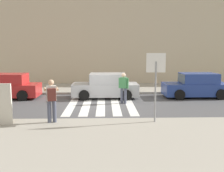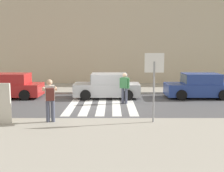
# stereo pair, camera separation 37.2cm
# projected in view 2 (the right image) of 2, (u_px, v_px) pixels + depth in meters

# --- Properties ---
(ground_plane) EXTENTS (120.00, 120.00, 0.00)m
(ground_plane) POSITION_uv_depth(u_px,v_px,m) (101.00, 105.00, 14.31)
(ground_plane) COLOR #4C4C4F
(sidewalk_near) EXTENTS (60.00, 6.00, 0.14)m
(sidewalk_near) POSITION_uv_depth(u_px,v_px,m) (93.00, 145.00, 8.16)
(sidewalk_near) COLOR #9E998C
(sidewalk_near) RESTS_ON ground
(sidewalk_far) EXTENTS (60.00, 4.80, 0.14)m
(sidewalk_far) POSITION_uv_depth(u_px,v_px,m) (104.00, 88.00, 20.24)
(sidewalk_far) COLOR #9E998C
(sidewalk_far) RESTS_ON ground
(building_facade_far) EXTENTS (56.00, 4.00, 7.16)m
(building_facade_far) POSITION_uv_depth(u_px,v_px,m) (105.00, 44.00, 24.12)
(building_facade_far) COLOR beige
(building_facade_far) RESTS_ON ground
(crosswalk_stripe_0) EXTENTS (0.44, 5.20, 0.01)m
(crosswalk_stripe_0) POSITION_uv_depth(u_px,v_px,m) (72.00, 105.00, 14.50)
(crosswalk_stripe_0) COLOR silver
(crosswalk_stripe_0) RESTS_ON ground
(crosswalk_stripe_1) EXTENTS (0.44, 5.20, 0.01)m
(crosswalk_stripe_1) POSITION_uv_depth(u_px,v_px,m) (87.00, 105.00, 14.51)
(crosswalk_stripe_1) COLOR silver
(crosswalk_stripe_1) RESTS_ON ground
(crosswalk_stripe_2) EXTENTS (0.44, 5.20, 0.01)m
(crosswalk_stripe_2) POSITION_uv_depth(u_px,v_px,m) (101.00, 105.00, 14.51)
(crosswalk_stripe_2) COLOR silver
(crosswalk_stripe_2) RESTS_ON ground
(crosswalk_stripe_3) EXTENTS (0.44, 5.20, 0.01)m
(crosswalk_stripe_3) POSITION_uv_depth(u_px,v_px,m) (116.00, 105.00, 14.51)
(crosswalk_stripe_3) COLOR silver
(crosswalk_stripe_3) RESTS_ON ground
(crosswalk_stripe_4) EXTENTS (0.44, 5.20, 0.01)m
(crosswalk_stripe_4) POSITION_uv_depth(u_px,v_px,m) (130.00, 105.00, 14.51)
(crosswalk_stripe_4) COLOR silver
(crosswalk_stripe_4) RESTS_ON ground
(stop_sign) EXTENTS (0.76, 0.08, 2.75)m
(stop_sign) POSITION_uv_depth(u_px,v_px,m) (154.00, 72.00, 10.28)
(stop_sign) COLOR gray
(stop_sign) RESTS_ON sidewalk_near
(photographer_with_backpack) EXTENTS (0.70, 0.92, 1.72)m
(photographer_with_backpack) POSITION_uv_depth(u_px,v_px,m) (49.00, 97.00, 10.38)
(photographer_with_backpack) COLOR #474C60
(photographer_with_backpack) RESTS_ON sidewalk_near
(pedestrian_crossing) EXTENTS (0.55, 0.36, 1.72)m
(pedestrian_crossing) POSITION_uv_depth(u_px,v_px,m) (124.00, 86.00, 14.69)
(pedestrian_crossing) COLOR #474C60
(pedestrian_crossing) RESTS_ON ground
(parked_car_red) EXTENTS (4.10, 1.92, 1.55)m
(parked_car_red) POSITION_uv_depth(u_px,v_px,m) (9.00, 86.00, 16.47)
(parked_car_red) COLOR red
(parked_car_red) RESTS_ON ground
(parked_car_silver) EXTENTS (4.10, 1.92, 1.55)m
(parked_car_silver) POSITION_uv_depth(u_px,v_px,m) (107.00, 86.00, 16.49)
(parked_car_silver) COLOR #B7BABF
(parked_car_silver) RESTS_ON ground
(parked_car_blue) EXTENTS (4.10, 1.92, 1.55)m
(parked_car_blue) POSITION_uv_depth(u_px,v_px,m) (198.00, 86.00, 16.50)
(parked_car_blue) COLOR #284293
(parked_car_blue) RESTS_ON ground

